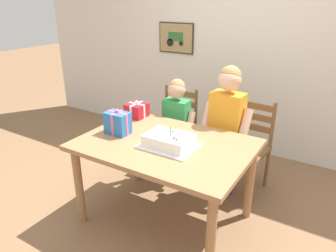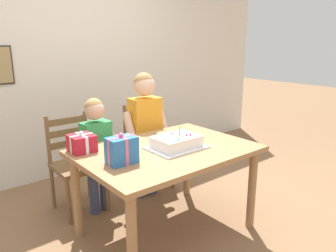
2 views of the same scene
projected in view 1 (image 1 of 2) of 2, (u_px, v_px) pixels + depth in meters
The scene contains 10 objects.
ground_plane at pixel (165, 218), 2.87m from camera, with size 20.00×20.00×0.00m, color #846042.
back_wall at pixel (243, 47), 3.78m from camera, with size 6.40×0.11×2.60m.
dining_table at pixel (165, 153), 2.62m from camera, with size 1.39×0.98×0.75m.
birthday_cake at pixel (169, 141), 2.49m from camera, with size 0.44×0.34×0.19m.
gift_box_red_large at pixel (137, 110), 3.11m from camera, with size 0.19×0.19×0.17m.
gift_box_beside_cake at pixel (118, 123), 2.72m from camera, with size 0.21×0.14×0.23m.
chair_left at pixel (174, 129), 3.56m from camera, with size 0.42×0.42×0.92m.
chair_right at pixel (246, 146), 3.16m from camera, with size 0.45×0.45×0.92m.
child_older at pixel (227, 119), 2.96m from camera, with size 0.48×0.27×1.29m.
child_younger at pixel (176, 120), 3.27m from camera, with size 0.41×0.24×1.10m.
Camera 1 is at (1.24, -1.98, 1.86)m, focal length 33.85 mm.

